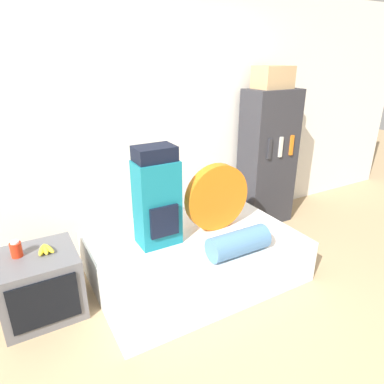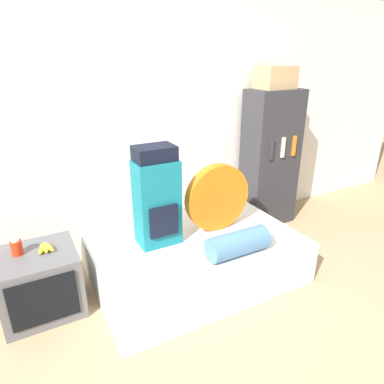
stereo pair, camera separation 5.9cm
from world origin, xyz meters
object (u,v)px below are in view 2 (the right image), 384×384
Objects in this scene: sleeping_roll at (238,243)px; television at (40,282)px; tent_bag at (217,197)px; bookshelf at (270,159)px; cardboard_box at (276,77)px; canister at (16,247)px; backpack at (157,198)px.

television is (-1.50, 0.58, -0.24)m from sleeping_roll.
bookshelf reaches higher than tent_bag.
cardboard_box is at bearing 9.50° from television.
canister is at bearing 174.62° from tent_bag.
tent_bag is 1.72m from canister.
canister is (-1.61, 0.64, 0.08)m from sleeping_roll.
tent_bag is at bearing -5.38° from canister.
canister reaches higher than sleeping_roll.
backpack is 1.15m from canister.
cardboard_box is at bearing 27.17° from tent_bag.
bookshelf is (2.66, 0.43, 0.54)m from television.
canister is at bearing 151.75° from television.
bookshelf is 0.92m from cardboard_box.
bookshelf is at bearing -72.38° from cardboard_box.
bookshelf is (2.77, 0.37, 0.21)m from canister.
tent_bag is 1.07× the size of television.
tent_bag is at bearing -3.57° from television.
television is 0.35m from canister.
bookshelf reaches higher than sleeping_roll.
television is 3.06m from cardboard_box.
cardboard_box reaches higher than canister.
backpack is at bearing 134.26° from sleeping_roll.
bookshelf is 4.06× the size of cardboard_box.
backpack is 6.62× the size of canister.
sleeping_roll is 0.90× the size of television.
cardboard_box is (2.76, 0.38, 1.13)m from canister.
television is at bearing 175.97° from backpack.
backpack reaches higher than television.
backpack is 0.78m from sleeping_roll.
backpack is 1.47× the size of television.
cardboard_box reaches higher than bookshelf.
tent_bag is 1.66m from television.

